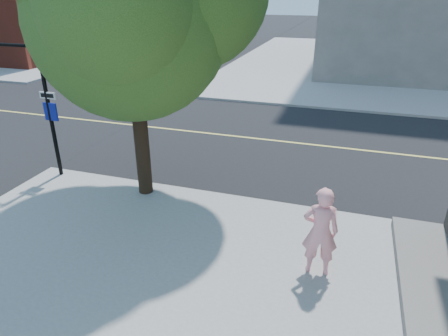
% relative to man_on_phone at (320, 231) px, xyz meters
% --- Properties ---
extents(ground, '(140.00, 140.00, 0.00)m').
position_rel_man_on_phone_xyz_m(ground, '(-6.95, 2.40, -1.00)').
color(ground, black).
rests_on(ground, ground).
extents(road_ew, '(140.00, 9.00, 0.01)m').
position_rel_man_on_phone_xyz_m(road_ew, '(-6.95, 6.90, -0.99)').
color(road_ew, black).
rests_on(road_ew, ground).
extents(sidewalk_nw, '(26.00, 25.00, 0.12)m').
position_rel_man_on_phone_xyz_m(sidewalk_nw, '(-29.95, 23.90, -0.94)').
color(sidewalk_nw, '#969696').
rests_on(sidewalk_nw, ground).
extents(man_on_phone, '(0.68, 0.49, 1.76)m').
position_rel_man_on_phone_xyz_m(man_on_phone, '(0.00, 0.00, 0.00)').
color(man_on_phone, pink).
rests_on(man_on_phone, sidewalk_se).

